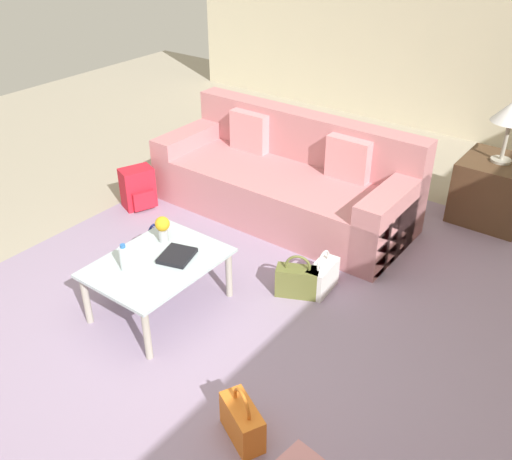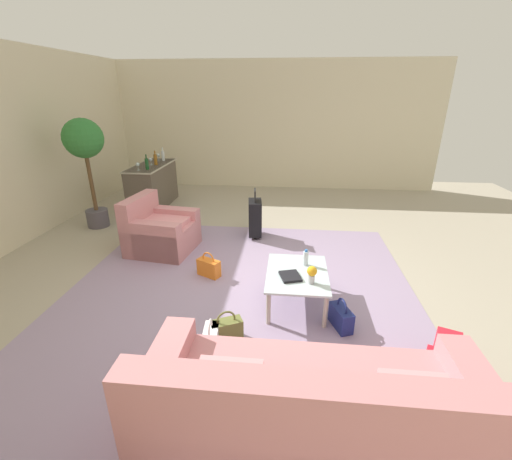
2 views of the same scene
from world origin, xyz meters
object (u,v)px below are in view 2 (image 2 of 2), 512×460
at_px(wine_bottle_green, 147,164).
at_px(handbag_orange, 209,267).
at_px(handbag_olive, 227,330).
at_px(flower_vase, 312,273).
at_px(coffee_table, 297,277).
at_px(coffee_table_book, 290,276).
at_px(handbag_navy, 341,317).
at_px(wine_glass_leftmost, 138,165).
at_px(backpack_red, 444,358).
at_px(water_bottle, 306,258).
at_px(bar_console, 153,185).
at_px(potted_ficus, 85,150).
at_px(wine_bottle_amber, 156,159).
at_px(wine_bottle_clear, 163,156).
at_px(suitcase_black, 255,217).
at_px(wine_glass_left_of_centre, 151,160).
at_px(couch, 314,417).
at_px(handbag_white, 211,340).
at_px(armchair, 158,232).
at_px(wine_glass_right_of_centre, 158,155).

bearing_deg(wine_bottle_green, handbag_orange, -144.35).
bearing_deg(handbag_olive, flower_vase, -58.84).
distance_m(coffee_table, coffee_table_book, 0.16).
xyz_separation_m(coffee_table_book, handbag_navy, (-0.28, -0.56, -0.31)).
height_order(wine_glass_leftmost, backpack_red, wine_glass_leftmost).
bearing_deg(water_bottle, backpack_red, -135.14).
height_order(bar_console, potted_ficus, potted_ficus).
distance_m(wine_bottle_green, wine_bottle_amber, 0.46).
distance_m(wine_bottle_clear, handbag_navy, 5.65).
distance_m(flower_vase, wine_glass_leftmost, 4.60).
xyz_separation_m(bar_console, handbag_navy, (-3.90, -3.58, -0.34)).
bearing_deg(wine_bottle_clear, suitcase_black, -130.79).
xyz_separation_m(coffee_table_book, wine_glass_leftmost, (3.09, 3.06, 0.59)).
distance_m(water_bottle, wine_glass_left_of_centre, 4.61).
relative_size(couch, handbag_olive, 6.77).
xyz_separation_m(flower_vase, wine_bottle_clear, (4.19, 3.13, 0.49)).
xyz_separation_m(handbag_white, potted_ficus, (3.10, 2.87, 1.29)).
relative_size(armchair, potted_ficus, 0.53).
height_order(couch, handbag_olive, couch).
bearing_deg(backpack_red, wine_glass_right_of_centre, 41.20).
bearing_deg(couch, bar_console, 31.12).
bearing_deg(backpack_red, wine_bottle_green, 46.54).
relative_size(wine_glass_right_of_centre, handbag_olive, 0.43).
distance_m(coffee_table, handbag_olive, 1.05).
height_order(wine_glass_left_of_centre, potted_ficus, potted_ficus).
xyz_separation_m(coffee_table_book, potted_ficus, (2.32, 3.62, 0.98)).
relative_size(handbag_navy, handbag_orange, 1.00).
xyz_separation_m(handbag_olive, handbag_orange, (1.29, 0.48, 0.00)).
distance_m(water_bottle, wine_glass_right_of_centre, 5.02).
distance_m(coffee_table, wine_bottle_clear, 5.01).
distance_m(wine_bottle_clear, handbag_orange, 3.96).
bearing_deg(wine_glass_left_of_centre, handbag_olive, -150.75).
bearing_deg(handbag_orange, handbag_navy, -119.86).
xyz_separation_m(couch, flower_vase, (1.58, -0.05, 0.24)).
relative_size(wine_glass_left_of_centre, handbag_white, 0.43).
distance_m(wine_glass_leftmost, handbag_olive, 4.52).
bearing_deg(wine_bottle_clear, armchair, -163.01).
height_order(wine_bottle_green, handbag_white, wine_bottle_green).
bearing_deg(flower_vase, coffee_table_book, 66.50).
bearing_deg(coffee_table_book, backpack_red, -139.41).
height_order(wine_glass_leftmost, handbag_olive, wine_glass_leftmost).
xyz_separation_m(coffee_table, wine_glass_left_of_centre, (3.50, 3.08, 0.66)).
distance_m(wine_bottle_green, potted_ficus, 1.18).
distance_m(coffee_table_book, wine_bottle_amber, 4.69).
relative_size(coffee_table, handbag_orange, 2.62).
distance_m(wine_glass_right_of_centre, wine_bottle_clear, 0.14).
bearing_deg(wine_bottle_amber, coffee_table, -139.71).
height_order(wine_glass_left_of_centre, handbag_orange, wine_glass_left_of_centre).
xyz_separation_m(coffee_table_book, flower_vase, (-0.10, -0.23, 0.11)).
xyz_separation_m(wine_glass_leftmost, handbag_navy, (-3.37, -3.61, -0.89)).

